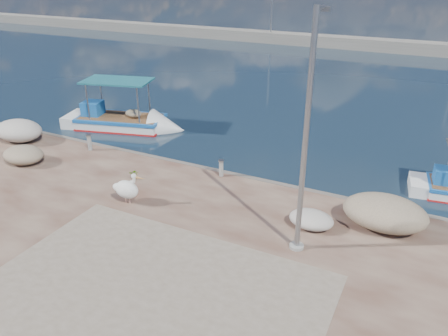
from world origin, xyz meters
TOP-DOWN VIEW (x-y plane):
  - ground at (0.00, 0.00)m, footprint 1400.00×1400.00m
  - quay_patch at (1.00, -3.00)m, footprint 9.00×7.00m
  - breakwater at (-0.00, 40.00)m, footprint 120.00×2.20m
  - boat_left at (-8.90, 8.52)m, footprint 6.90×3.78m
  - pelican at (-2.53, 1.09)m, footprint 1.28×0.75m
  - lamp_post at (3.79, 1.21)m, footprint 0.44×0.96m
  - bollard_near at (-0.53, 4.60)m, footprint 0.23×0.23m
  - bollard_far at (-7.23, 4.31)m, footprint 0.25×0.25m
  - potted_plant at (-3.51, 2.76)m, footprint 0.46×0.43m
  - net_pile_d at (3.84, 2.52)m, footprint 1.47×1.10m
  - net_pile_b at (-8.82, 1.94)m, footprint 1.88×1.46m
  - net_pile_c at (5.97, 3.59)m, footprint 2.70×1.93m
  - net_pile_a at (-11.19, 3.74)m, footprint 2.49×1.81m

SIDE VIEW (x-z plane):
  - ground at x=0.00m, z-range 0.00..0.00m
  - boat_left at x=-8.90m, z-range -1.33..1.83m
  - quay_patch at x=1.00m, z-range 0.50..0.51m
  - breakwater at x=0.00m, z-range -3.15..4.35m
  - potted_plant at x=-3.51m, z-range 0.50..0.93m
  - net_pile_d at x=3.84m, z-range 0.50..1.05m
  - net_pile_b at x=-8.82m, z-range 0.50..1.23m
  - bollard_near at x=-0.53m, z-range 0.53..1.24m
  - bollard_far at x=-7.23m, z-range 0.53..1.29m
  - net_pile_a at x=-11.19m, z-range 0.50..1.52m
  - net_pile_c at x=5.97m, z-range 0.50..1.56m
  - pelican at x=-2.53m, z-range 0.46..1.69m
  - lamp_post at x=3.79m, z-range 0.30..7.30m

